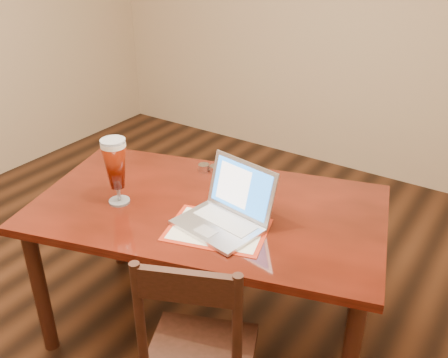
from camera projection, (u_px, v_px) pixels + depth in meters
The scene contains 3 objects.
ground at pixel (140, 330), 2.70m from camera, with size 5.00×5.00×0.00m, color black.
dining_table at pixel (205, 220), 2.40m from camera, with size 1.83×1.34×1.09m.
dining_chair at pixel (198, 357), 1.94m from camera, with size 0.54×0.53×0.99m.
Camera 1 is at (1.49, -1.41, 1.99)m, focal length 40.00 mm.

